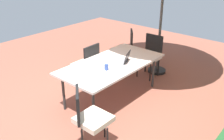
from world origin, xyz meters
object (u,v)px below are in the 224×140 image
(chair_northeast, at_px, (89,116))
(chair_southwest, at_px, (125,47))
(chair_west, at_px, (150,54))
(dining_table, at_px, (112,65))
(cup, at_px, (106,67))
(chair_south, at_px, (87,63))
(laptop, at_px, (124,60))

(chair_northeast, relative_size, chair_southwest, 1.00)
(chair_northeast, xyz_separation_m, chair_west, (-2.66, -0.68, 0.00))
(chair_southwest, bearing_deg, chair_northeast, -11.66)
(dining_table, bearing_deg, cup, 23.33)
(chair_northeast, distance_m, chair_south, 1.93)
(chair_northeast, xyz_separation_m, cup, (-1.01, -0.56, 0.26))
(chair_northeast, height_order, chair_southwest, same)
(dining_table, distance_m, chair_northeast, 1.50)
(dining_table, relative_size, chair_south, 2.18)
(chair_south, xyz_separation_m, chair_southwest, (-1.32, 0.01, 0.00))
(chair_west, xyz_separation_m, cup, (1.65, 0.12, 0.26))
(chair_northeast, relative_size, chair_south, 1.00)
(chair_south, distance_m, laptop, 0.91)
(chair_south, height_order, laptop, chair_south)
(dining_table, xyz_separation_m, chair_southwest, (-1.32, -0.70, -0.16))
(chair_northeast, height_order, chair_south, same)
(cup, bearing_deg, chair_northeast, 29.19)
(chair_northeast, distance_m, laptop, 1.61)
(laptop, distance_m, cup, 0.49)
(chair_southwest, distance_m, chair_west, 0.72)
(chair_southwest, relative_size, cup, 8.78)
(chair_northeast, xyz_separation_m, chair_southwest, (-2.65, -1.40, 0.00))
(chair_northeast, bearing_deg, dining_table, -20.56)
(dining_table, height_order, cup, cup)
(chair_south, relative_size, chair_southwest, 1.00)
(cup, bearing_deg, chair_south, -110.67)
(chair_west, height_order, cup, chair_west)
(laptop, bearing_deg, dining_table, -62.18)
(laptop, bearing_deg, cup, -23.80)
(dining_table, distance_m, laptop, 0.25)
(chair_south, height_order, cup, chair_south)
(chair_northeast, relative_size, cup, 8.78)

